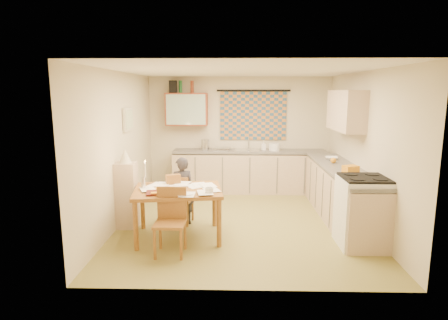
{
  "coord_description": "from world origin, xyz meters",
  "views": [
    {
      "loc": [
        -0.13,
        -6.08,
        2.17
      ],
      "look_at": [
        -0.29,
        0.2,
        1.02
      ],
      "focal_mm": 30.0,
      "sensor_mm": 36.0,
      "label": 1
    }
  ],
  "objects_px": {
    "stove": "(363,212)",
    "dining_table": "(178,213)",
    "person": "(182,191)",
    "chair_far": "(180,208)",
    "counter_right": "(340,194)",
    "counter_back": "(249,171)",
    "shelf_stand": "(127,195)"
  },
  "relations": [
    {
      "from": "counter_right",
      "to": "dining_table",
      "type": "xyz_separation_m",
      "value": [
        -2.65,
        -0.86,
        -0.07
      ]
    },
    {
      "from": "counter_back",
      "to": "person",
      "type": "bearing_deg",
      "value": -119.65
    },
    {
      "from": "counter_right",
      "to": "person",
      "type": "distance_m",
      "value": 2.69
    },
    {
      "from": "counter_back",
      "to": "shelf_stand",
      "type": "distance_m",
      "value": 3.06
    },
    {
      "from": "stove",
      "to": "dining_table",
      "type": "xyz_separation_m",
      "value": [
        -2.65,
        0.25,
        -0.12
      ]
    },
    {
      "from": "dining_table",
      "to": "chair_far",
      "type": "relative_size",
      "value": 1.68
    },
    {
      "from": "stove",
      "to": "person",
      "type": "relative_size",
      "value": 0.89
    },
    {
      "from": "counter_right",
      "to": "shelf_stand",
      "type": "height_order",
      "value": "shelf_stand"
    },
    {
      "from": "stove",
      "to": "person",
      "type": "xyz_separation_m",
      "value": [
        -2.68,
        0.82,
        0.06
      ]
    },
    {
      "from": "chair_far",
      "to": "person",
      "type": "relative_size",
      "value": 0.73
    },
    {
      "from": "counter_right",
      "to": "person",
      "type": "bearing_deg",
      "value": -173.82
    },
    {
      "from": "counter_right",
      "to": "stove",
      "type": "distance_m",
      "value": 1.11
    },
    {
      "from": "counter_right",
      "to": "dining_table",
      "type": "height_order",
      "value": "counter_right"
    },
    {
      "from": "shelf_stand",
      "to": "person",
      "type": "bearing_deg",
      "value": 11.36
    },
    {
      "from": "stove",
      "to": "chair_far",
      "type": "relative_size",
      "value": 1.22
    },
    {
      "from": "dining_table",
      "to": "shelf_stand",
      "type": "xyz_separation_m",
      "value": [
        -0.89,
        0.4,
        0.15
      ]
    },
    {
      "from": "counter_right",
      "to": "counter_back",
      "type": "bearing_deg",
      "value": 129.43
    },
    {
      "from": "counter_right",
      "to": "chair_far",
      "type": "relative_size",
      "value": 3.58
    },
    {
      "from": "dining_table",
      "to": "counter_back",
      "type": "bearing_deg",
      "value": 58.95
    },
    {
      "from": "stove",
      "to": "dining_table",
      "type": "relative_size",
      "value": 0.73
    },
    {
      "from": "stove",
      "to": "dining_table",
      "type": "bearing_deg",
      "value": 174.63
    },
    {
      "from": "counter_back",
      "to": "counter_right",
      "type": "relative_size",
      "value": 1.12
    },
    {
      "from": "dining_table",
      "to": "shelf_stand",
      "type": "height_order",
      "value": "shelf_stand"
    },
    {
      "from": "counter_back",
      "to": "chair_far",
      "type": "height_order",
      "value": "counter_back"
    },
    {
      "from": "counter_back",
      "to": "dining_table",
      "type": "relative_size",
      "value": 2.38
    },
    {
      "from": "stove",
      "to": "shelf_stand",
      "type": "xyz_separation_m",
      "value": [
        -3.54,
        0.65,
        0.03
      ]
    },
    {
      "from": "counter_right",
      "to": "chair_far",
      "type": "xyz_separation_m",
      "value": [
        -2.71,
        -0.25,
        -0.2
      ]
    },
    {
      "from": "counter_right",
      "to": "shelf_stand",
      "type": "distance_m",
      "value": 3.57
    },
    {
      "from": "counter_back",
      "to": "counter_right",
      "type": "xyz_separation_m",
      "value": [
        1.48,
        -1.8,
        -0.0
      ]
    },
    {
      "from": "dining_table",
      "to": "shelf_stand",
      "type": "bearing_deg",
      "value": 148.4
    },
    {
      "from": "chair_far",
      "to": "dining_table",
      "type": "bearing_deg",
      "value": 105.17
    },
    {
      "from": "counter_right",
      "to": "person",
      "type": "height_order",
      "value": "person"
    }
  ]
}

